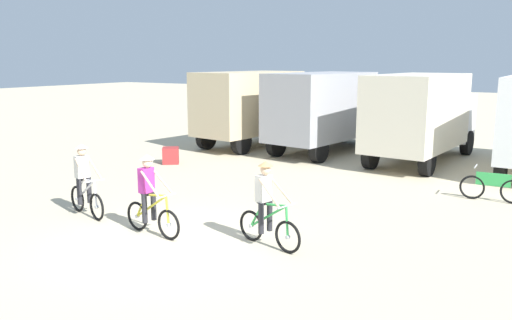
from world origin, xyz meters
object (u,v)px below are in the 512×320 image
Objects in this scene: box_truck_grey_hauler at (328,108)px; cyclist_orange_shirt at (84,183)px; bicycle_spare at (492,187)px; box_truck_tan_camper at (257,104)px; cyclist_near_camera at (267,207)px; box_truck_cream_rv at (422,113)px; supply_crate at (171,156)px; cyclist_cowboy_hat at (150,198)px.

box_truck_grey_hauler is 3.86× the size of cyclist_orange_shirt.
bicycle_spare is at bearing -35.66° from box_truck_grey_hauler.
cyclist_orange_shirt is (1.89, -11.70, -1.03)m from box_truck_tan_camper.
box_truck_grey_hauler is (3.49, 0.03, 0.00)m from box_truck_tan_camper.
box_truck_cream_rv is at bearing 87.22° from cyclist_near_camera.
box_truck_tan_camper is 11.78m from bicycle_spare.
box_truck_grey_hauler reaches higher than supply_crate.
box_truck_grey_hauler is 12.07m from cyclist_cowboy_hat.
cyclist_orange_shirt is at bearing -68.38° from supply_crate.
box_truck_tan_camper is 4.06× the size of bicycle_spare.
cyclist_near_camera is at bearing 4.59° from cyclist_orange_shirt.
box_truck_cream_rv is 12.71m from cyclist_orange_shirt.
bicycle_spare is (7.06, -5.06, -1.48)m from box_truck_grey_hauler.
supply_crate is at bearing 126.74° from cyclist_cowboy_hat.
box_truck_grey_hauler reaches higher than bicycle_spare.
cyclist_orange_shirt is at bearing -80.81° from box_truck_tan_camper.
cyclist_cowboy_hat and cyclist_near_camera have the same top height.
box_truck_cream_rv is at bearing 123.27° from bicycle_spare.
box_truck_grey_hauler is at bearing 93.87° from cyclist_cowboy_hat.
box_truck_tan_camper reaches higher than cyclist_orange_shirt.
cyclist_orange_shirt is 10.93m from bicycle_spare.
bicycle_spare is (3.64, 6.26, -0.45)m from cyclist_near_camera.
cyclist_near_camera is at bearing -120.13° from bicycle_spare.
cyclist_cowboy_hat reaches higher than supply_crate.
bicycle_spare is (8.65, 6.67, -0.45)m from cyclist_orange_shirt.
cyclist_orange_shirt is at bearing -115.97° from box_truck_cream_rv.
bicycle_spare reaches higher than supply_crate.
cyclist_orange_shirt is at bearing -97.75° from box_truck_grey_hauler.
box_truck_cream_rv is at bearing 64.03° from cyclist_orange_shirt.
cyclist_cowboy_hat is (4.30, -11.97, -1.03)m from box_truck_tan_camper.
cyclist_near_camera is (-0.53, -10.99, -1.03)m from box_truck_cream_rv.
box_truck_tan_camper reaches higher than bicycle_spare.
box_truck_tan_camper reaches higher than cyclist_near_camera.
cyclist_orange_shirt and cyclist_cowboy_hat have the same top height.
box_truck_cream_rv is at bearing -4.84° from box_truck_grey_hauler.
box_truck_tan_camper reaches higher than supply_crate.
box_truck_tan_camper reaches higher than cyclist_cowboy_hat.
box_truck_grey_hauler is 1.01× the size of box_truck_cream_rv.
cyclist_orange_shirt reaches higher than bicycle_spare.
cyclist_near_camera is at bearing 14.53° from cyclist_cowboy_hat.
box_truck_grey_hauler is 3.97m from box_truck_cream_rv.
cyclist_cowboy_hat is at bearing -105.08° from box_truck_cream_rv.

